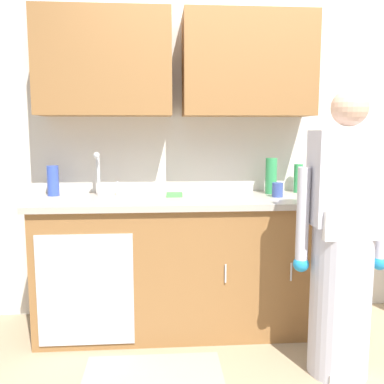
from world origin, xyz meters
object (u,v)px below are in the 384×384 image
(person_at_sink, at_px, (342,257))
(bottle_water_tall, at_px, (271,176))
(bottle_soap, at_px, (53,181))
(cup_by_sink, at_px, (278,190))
(sponge, at_px, (174,195))
(bottle_cleaner_spray, at_px, (298,178))
(sink, at_px, (102,201))
(knife_on_counter, at_px, (224,195))

(person_at_sink, relative_size, bottle_water_tall, 6.20)
(bottle_soap, bearing_deg, cup_by_sink, -6.41)
(bottle_water_tall, bearing_deg, bottle_soap, 179.56)
(person_at_sink, distance_m, bottle_water_tall, 0.91)
(sponge, bearing_deg, bottle_cleaner_spray, 9.27)
(bottle_cleaner_spray, relative_size, bottle_water_tall, 0.81)
(sink, height_order, sponge, sink)
(bottle_water_tall, height_order, cup_by_sink, bottle_water_tall)
(sink, xyz_separation_m, person_at_sink, (1.42, -0.66, -0.23))
(sink, distance_m, knife_on_counter, 0.85)
(knife_on_counter, height_order, sponge, sponge)
(cup_by_sink, height_order, knife_on_counter, cup_by_sink)
(knife_on_counter, relative_size, sponge, 2.18)
(bottle_cleaner_spray, height_order, sponge, bottle_cleaner_spray)
(cup_by_sink, height_order, sponge, cup_by_sink)
(bottle_water_tall, bearing_deg, person_at_sink, -75.35)
(sink, distance_m, bottle_water_tall, 1.22)
(sink, xyz_separation_m, cup_by_sink, (1.21, -0.02, 0.06))
(knife_on_counter, bearing_deg, bottle_water_tall, -25.65)
(bottle_cleaner_spray, height_order, cup_by_sink, bottle_cleaner_spray)
(bottle_water_tall, distance_m, sponge, 0.73)
(person_at_sink, height_order, knife_on_counter, person_at_sink)
(person_at_sink, distance_m, bottle_cleaner_spray, 0.92)
(bottle_soap, bearing_deg, person_at_sink, -24.63)
(cup_by_sink, bearing_deg, bottle_soap, 173.59)
(bottle_water_tall, distance_m, knife_on_counter, 0.39)
(sink, bearing_deg, cup_by_sink, -1.06)
(sink, bearing_deg, sponge, 4.18)
(sink, xyz_separation_m, bottle_water_tall, (1.21, 0.14, 0.15))
(bottle_cleaner_spray, height_order, knife_on_counter, bottle_cleaner_spray)
(bottle_soap, bearing_deg, bottle_water_tall, -0.44)
(bottle_cleaner_spray, bearing_deg, bottle_soap, -178.91)
(bottle_soap, height_order, bottle_water_tall, bottle_water_tall)
(person_at_sink, height_order, sponge, person_at_sink)
(person_at_sink, distance_m, knife_on_counter, 0.96)
(bottle_soap, distance_m, bottle_cleaner_spray, 1.79)
(knife_on_counter, bearing_deg, sink, 146.97)
(sink, height_order, cup_by_sink, sink)
(bottle_cleaner_spray, distance_m, sponge, 0.95)
(bottle_soap, distance_m, bottle_water_tall, 1.57)
(sink, relative_size, bottle_soap, 2.34)
(cup_by_sink, bearing_deg, sponge, 175.32)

